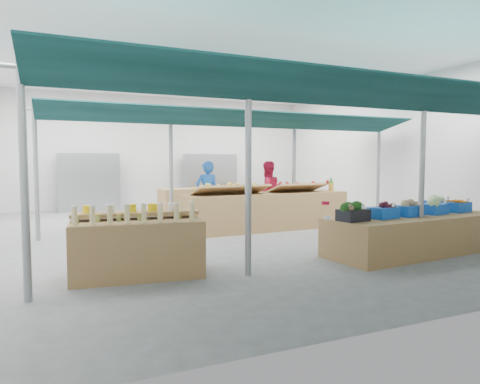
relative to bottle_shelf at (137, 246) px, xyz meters
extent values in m
plane|color=#606062|center=(2.54, 3.37, -0.46)|extent=(13.00, 13.00, 0.00)
plane|color=silver|center=(2.54, 3.37, 3.74)|extent=(13.00, 13.00, 0.00)
plane|color=silver|center=(2.54, 9.87, 1.64)|extent=(12.00, 0.00, 12.00)
plane|color=silver|center=(8.54, 3.37, 1.64)|extent=(0.00, 13.00, 13.00)
cylinder|color=gray|center=(-1.46, -0.63, 1.04)|extent=(0.10, 0.10, 3.00)
cylinder|color=gray|center=(-1.46, 3.87, 1.04)|extent=(0.10, 0.10, 3.00)
cylinder|color=gray|center=(1.54, -0.63, 1.04)|extent=(0.10, 0.10, 3.00)
cylinder|color=gray|center=(1.54, 3.87, 1.04)|extent=(0.10, 0.10, 3.00)
cylinder|color=gray|center=(5.04, -0.63, 1.04)|extent=(0.10, 0.10, 3.00)
cylinder|color=gray|center=(5.04, 3.87, 1.04)|extent=(0.10, 0.10, 3.00)
cylinder|color=gray|center=(8.04, 3.87, 1.04)|extent=(0.10, 0.10, 3.00)
cylinder|color=gray|center=(3.29, -0.63, 2.39)|extent=(10.00, 0.06, 0.06)
cylinder|color=gray|center=(3.29, 3.87, 2.39)|extent=(10.00, 0.06, 0.06)
cube|color=#0A2A29|center=(3.29, -1.28, 2.32)|extent=(9.50, 1.28, 0.30)
cube|color=#0A2A29|center=(3.29, 0.02, 2.32)|extent=(9.50, 1.28, 0.30)
cube|color=#0A2A29|center=(3.29, 3.22, 2.32)|extent=(9.50, 1.28, 0.30)
cube|color=#0A2A29|center=(3.29, 4.52, 2.32)|extent=(9.50, 1.28, 0.30)
cube|color=#B23F33|center=(0.04, 9.37, 0.54)|extent=(2.00, 0.50, 2.00)
cube|color=#B23F33|center=(4.54, 9.37, 0.54)|extent=(2.00, 0.50, 2.00)
cube|color=olive|center=(0.00, -0.04, -0.04)|extent=(1.99, 1.06, 0.85)
cube|color=#997247|center=(0.03, 0.22, 0.46)|extent=(1.93, 0.59, 0.06)
cube|color=olive|center=(5.11, -0.45, -0.10)|extent=(3.75, 1.52, 0.71)
cube|color=olive|center=(3.83, 3.21, 0.01)|extent=(4.39, 1.22, 0.93)
cube|color=olive|center=(4.43, 7.58, -0.04)|extent=(4.64, 1.19, 0.83)
imported|color=blue|center=(2.63, 4.31, 0.41)|extent=(0.65, 0.44, 1.74)
imported|color=#B51639|center=(4.43, 4.31, 0.41)|extent=(0.87, 0.69, 1.74)
cube|color=black|center=(3.54, -0.58, 0.35)|extent=(0.55, 0.43, 0.20)
cube|color=white|center=(3.58, -0.79, 0.51)|extent=(0.08, 0.02, 0.06)
cube|color=#104BB7|center=(4.25, -0.52, 0.35)|extent=(0.55, 0.43, 0.20)
cube|color=white|center=(4.29, -0.73, 0.51)|extent=(0.08, 0.02, 0.06)
cube|color=#104BB7|center=(4.91, -0.46, 0.35)|extent=(0.55, 0.43, 0.20)
cube|color=white|center=(4.95, -0.68, 0.51)|extent=(0.08, 0.02, 0.06)
cube|color=#104BB7|center=(5.62, -0.40, 0.35)|extent=(0.55, 0.43, 0.20)
cube|color=white|center=(5.66, -0.62, 0.51)|extent=(0.08, 0.02, 0.06)
cube|color=#104BB7|center=(6.33, -0.34, 0.35)|extent=(0.55, 0.43, 0.20)
cube|color=white|center=(6.37, -0.56, 0.51)|extent=(0.08, 0.02, 0.06)
sphere|color=brown|center=(3.40, -0.71, 0.49)|extent=(0.09, 0.09, 0.09)
sphere|color=brown|center=(3.35, -0.73, 0.53)|extent=(0.06, 0.06, 0.06)
cylinder|color=#AF0B29|center=(2.63, -1.07, 0.64)|extent=(0.12, 0.12, 0.05)
cube|color=white|center=(2.63, -1.13, 0.42)|extent=(0.10, 0.01, 0.07)
cube|color=#997247|center=(2.80, 3.06, 0.59)|extent=(1.95, 0.84, 0.26)
cube|color=#997247|center=(4.71, 3.14, 0.59)|extent=(1.55, 0.80, 0.26)
cylinder|color=#8C6019|center=(5.80, 3.19, 0.58)|extent=(0.14, 0.14, 0.22)
cone|color=#26661E|center=(5.80, 3.19, 0.77)|extent=(0.12, 0.12, 0.18)
cube|color=#104BB7|center=(6.29, 0.11, 0.35)|extent=(0.59, 0.50, 0.20)
cube|color=white|center=(6.36, -0.10, 0.51)|extent=(0.08, 0.04, 0.06)
camera|label=1|loc=(-1.15, -6.42, 1.26)|focal=32.00mm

